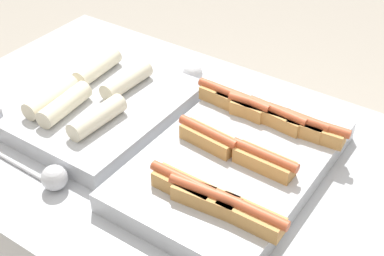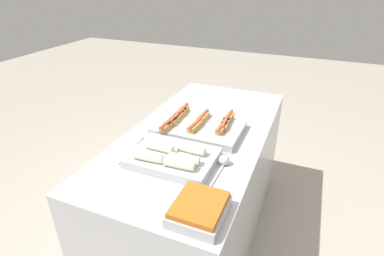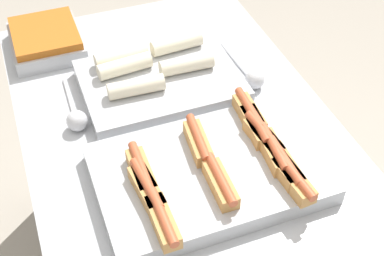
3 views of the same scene
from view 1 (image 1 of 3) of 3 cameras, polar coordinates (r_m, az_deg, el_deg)
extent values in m
cube|color=#B7BABF|center=(1.23, 4.51, -3.89)|extent=(0.37, 0.56, 0.05)
cube|color=tan|center=(1.31, 9.05, 1.08)|extent=(0.14, 0.06, 0.04)
cylinder|color=#C15633|center=(1.30, 9.13, 1.80)|extent=(0.16, 0.04, 0.02)
cube|color=tan|center=(1.30, 11.15, 0.41)|extent=(0.14, 0.05, 0.04)
cylinder|color=#C15633|center=(1.29, 11.25, 1.13)|extent=(0.16, 0.02, 0.02)
cube|color=tan|center=(1.09, 1.40, -7.48)|extent=(0.14, 0.06, 0.04)
cylinder|color=#C15633|center=(1.07, 1.41, -6.72)|extent=(0.16, 0.04, 0.02)
cube|color=tan|center=(1.11, -0.90, -6.27)|extent=(0.14, 0.05, 0.04)
cylinder|color=#C15633|center=(1.10, -0.91, -5.50)|extent=(0.16, 0.02, 0.02)
cube|color=tan|center=(1.23, 1.80, -1.06)|extent=(0.14, 0.06, 0.04)
cylinder|color=#C15633|center=(1.22, 1.82, -0.32)|extent=(0.16, 0.04, 0.02)
cube|color=tan|center=(1.06, 6.24, -9.42)|extent=(0.14, 0.04, 0.04)
cylinder|color=#C15633|center=(1.04, 6.32, -8.66)|extent=(0.16, 0.02, 0.02)
cube|color=tan|center=(1.37, 3.60, 3.23)|extent=(0.14, 0.05, 0.04)
cylinder|color=#C15633|center=(1.36, 3.64, 3.94)|extent=(0.16, 0.03, 0.02)
cube|color=tan|center=(1.18, 7.71, -3.61)|extent=(0.14, 0.05, 0.04)
cylinder|color=#C15633|center=(1.17, 7.79, -2.86)|extent=(0.16, 0.03, 0.02)
cube|color=tan|center=(1.35, 5.32, 2.43)|extent=(0.14, 0.05, 0.04)
cylinder|color=#C15633|center=(1.33, 5.37, 3.15)|extent=(0.16, 0.03, 0.02)
cube|color=tan|center=(1.29, 13.08, -0.36)|extent=(0.14, 0.05, 0.04)
cylinder|color=#C15633|center=(1.27, 13.21, 0.36)|extent=(0.16, 0.03, 0.02)
cube|color=tan|center=(1.33, 7.09, 1.79)|extent=(0.14, 0.06, 0.04)
cylinder|color=#C15633|center=(1.32, 7.15, 2.50)|extent=(0.16, 0.04, 0.02)
cube|color=#B7BABF|center=(1.42, -9.04, 1.93)|extent=(0.34, 0.46, 0.05)
cylinder|color=beige|center=(1.41, -14.79, 3.20)|extent=(0.06, 0.16, 0.05)
cylinder|color=beige|center=(1.37, -13.42, 2.47)|extent=(0.06, 0.16, 0.05)
cylinder|color=beige|center=(1.31, -10.07, 1.14)|extent=(0.06, 0.16, 0.05)
cylinder|color=beige|center=(1.44, -6.98, 5.06)|extent=(0.05, 0.16, 0.05)
cylinder|color=beige|center=(1.51, -10.05, 6.40)|extent=(0.06, 0.16, 0.05)
cylinder|color=silver|center=(1.31, -17.68, -4.02)|extent=(0.22, 0.01, 0.01)
sphere|color=silver|center=(1.23, -14.46, -5.17)|extent=(0.06, 0.06, 0.06)
cylinder|color=silver|center=(1.61, -3.44, 6.24)|extent=(0.24, 0.02, 0.01)
sphere|color=silver|center=(1.54, 0.06, 5.77)|extent=(0.06, 0.06, 0.06)
camera|label=2|loc=(2.07, -58.24, 25.07)|focal=28.00mm
camera|label=3|loc=(0.63, 87.34, 25.08)|focal=50.00mm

